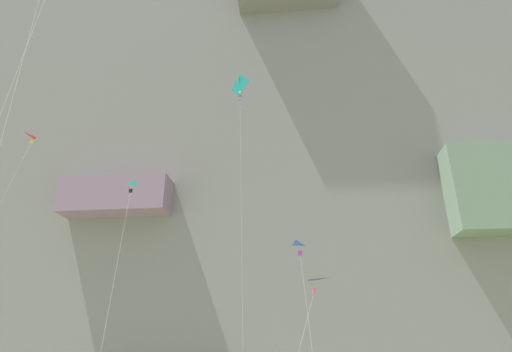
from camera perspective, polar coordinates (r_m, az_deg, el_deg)
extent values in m
cube|color=slate|center=(68.58, 5.05, 8.89)|extent=(180.00, 26.03, 76.41)
cube|color=gray|center=(51.66, -18.85, -2.83)|extent=(12.93, 3.90, 4.24)
cube|color=slate|center=(51.85, 30.85, -1.65)|extent=(11.05, 4.33, 9.75)
pyramid|color=navy|center=(27.78, 7.33, -15.15)|extent=(1.78, 1.82, 0.17)
cube|color=pink|center=(28.10, 8.13, -15.55)|extent=(0.33, 0.31, 0.45)
cylinder|color=silver|center=(27.19, 6.47, -21.44)|extent=(1.84, 1.43, 5.72)
cylinder|color=silver|center=(24.14, -29.24, 15.79)|extent=(2.20, 2.56, 32.46)
pyramid|color=#38B2D1|center=(38.64, -17.68, -1.78)|extent=(1.09, 1.49, 0.21)
cube|color=black|center=(38.47, -17.06, -1.97)|extent=(0.38, 0.10, 0.42)
cylinder|color=silver|center=(33.54, -18.94, -12.38)|extent=(1.94, 6.01, 15.28)
pyramid|color=blue|center=(38.77, 6.97, -10.47)|extent=(1.40, 1.89, 0.35)
cube|color=#CC3399|center=(38.65, 6.15, -10.64)|extent=(0.51, 0.14, 0.55)
cylinder|color=silver|center=(35.80, 7.12, -17.99)|extent=(0.76, 4.29, 10.30)
cylinder|color=silver|center=(22.53, -31.67, 8.43)|extent=(0.88, 1.88, 25.43)
cube|color=teal|center=(46.19, -2.25, 12.55)|extent=(2.22, 1.19, 2.44)
cylinder|color=black|center=(46.19, -2.25, 12.55)|extent=(0.18, 0.55, 1.98)
cube|color=yellow|center=(45.67, -2.26, 11.61)|extent=(0.28, 0.15, 0.15)
cube|color=navy|center=(45.38, -2.20, 11.08)|extent=(0.29, 0.04, 0.15)
cube|color=blue|center=(45.10, -2.27, 10.54)|extent=(0.29, 0.03, 0.15)
cube|color=purple|center=(44.82, -2.22, 9.99)|extent=(0.29, 0.09, 0.15)
cylinder|color=silver|center=(38.64, -2.06, -4.56)|extent=(0.99, 1.98, 28.64)
pyramid|color=red|center=(46.43, -28.34, 4.34)|extent=(0.84, 1.28, 0.24)
cube|color=yellow|center=(46.62, -28.78, 4.20)|extent=(0.37, 0.05, 0.40)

